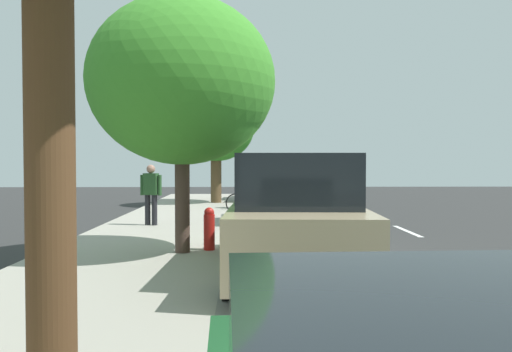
{
  "coord_description": "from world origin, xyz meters",
  "views": [
    {
      "loc": [
        1.41,
        9.8,
        1.87
      ],
      "look_at": [
        0.95,
        -8.84,
        1.35
      ],
      "focal_mm": 35.02,
      "sensor_mm": 36.0,
      "label": 1
    }
  ],
  "objects_px": {
    "parked_suv_tan_mid": "(294,215)",
    "fire_hydrant": "(209,228)",
    "pedestrian_on_phone": "(151,191)",
    "bicycle_at_curb": "(249,203)",
    "parked_sedan_grey_nearest": "(258,186)",
    "parked_sedan_white_second": "(270,201)",
    "cyclist_with_backpack": "(243,186)",
    "street_tree_mid_block": "(182,82)",
    "street_tree_near_cyclist": "(216,129)"
  },
  "relations": [
    {
      "from": "street_tree_mid_block",
      "to": "pedestrian_on_phone",
      "type": "height_order",
      "value": "street_tree_mid_block"
    },
    {
      "from": "cyclist_with_backpack",
      "to": "pedestrian_on_phone",
      "type": "relative_size",
      "value": 0.98
    },
    {
      "from": "street_tree_mid_block",
      "to": "parked_sedan_grey_nearest",
      "type": "bearing_deg",
      "value": -97.74
    },
    {
      "from": "parked_suv_tan_mid",
      "to": "fire_hydrant",
      "type": "distance_m",
      "value": 2.48
    },
    {
      "from": "parked_suv_tan_mid",
      "to": "street_tree_near_cyclist",
      "type": "bearing_deg",
      "value": -81.67
    },
    {
      "from": "parked_sedan_grey_nearest",
      "to": "fire_hydrant",
      "type": "distance_m",
      "value": 13.5
    },
    {
      "from": "parked_suv_tan_mid",
      "to": "street_tree_near_cyclist",
      "type": "xyz_separation_m",
      "value": [
        1.97,
        -13.44,
        2.27
      ]
    },
    {
      "from": "parked_sedan_grey_nearest",
      "to": "parked_suv_tan_mid",
      "type": "bearing_deg",
      "value": 90.4
    },
    {
      "from": "parked_sedan_grey_nearest",
      "to": "fire_hydrant",
      "type": "bearing_deg",
      "value": 84.2
    },
    {
      "from": "bicycle_at_curb",
      "to": "street_tree_near_cyclist",
      "type": "xyz_separation_m",
      "value": [
        1.39,
        -3.08,
        2.91
      ]
    },
    {
      "from": "parked_suv_tan_mid",
      "to": "bicycle_at_curb",
      "type": "height_order",
      "value": "parked_suv_tan_mid"
    },
    {
      "from": "street_tree_near_cyclist",
      "to": "street_tree_mid_block",
      "type": "bearing_deg",
      "value": 90.0
    },
    {
      "from": "parked_suv_tan_mid",
      "to": "bicycle_at_curb",
      "type": "relative_size",
      "value": 2.72
    },
    {
      "from": "parked_sedan_grey_nearest",
      "to": "parked_suv_tan_mid",
      "type": "xyz_separation_m",
      "value": [
        -0.11,
        15.38,
        0.27
      ]
    },
    {
      "from": "street_tree_near_cyclist",
      "to": "parked_suv_tan_mid",
      "type": "bearing_deg",
      "value": 98.33
    },
    {
      "from": "parked_sedan_white_second",
      "to": "fire_hydrant",
      "type": "bearing_deg",
      "value": 71.97
    },
    {
      "from": "fire_hydrant",
      "to": "parked_suv_tan_mid",
      "type": "bearing_deg",
      "value": 127.14
    },
    {
      "from": "parked_sedan_white_second",
      "to": "cyclist_with_backpack",
      "type": "height_order",
      "value": "cyclist_with_backpack"
    },
    {
      "from": "parked_sedan_white_second",
      "to": "street_tree_mid_block",
      "type": "height_order",
      "value": "street_tree_mid_block"
    },
    {
      "from": "bicycle_at_curb",
      "to": "street_tree_near_cyclist",
      "type": "distance_m",
      "value": 4.46
    },
    {
      "from": "pedestrian_on_phone",
      "to": "bicycle_at_curb",
      "type": "bearing_deg",
      "value": -121.42
    },
    {
      "from": "parked_suv_tan_mid",
      "to": "street_tree_mid_block",
      "type": "xyz_separation_m",
      "value": [
        1.97,
        -1.69,
        2.37
      ]
    },
    {
      "from": "parked_sedan_grey_nearest",
      "to": "parked_sedan_white_second",
      "type": "bearing_deg",
      "value": 90.55
    },
    {
      "from": "parked_suv_tan_mid",
      "to": "pedestrian_on_phone",
      "type": "height_order",
      "value": "parked_suv_tan_mid"
    },
    {
      "from": "parked_sedan_white_second",
      "to": "fire_hydrant",
      "type": "relative_size",
      "value": 5.31
    },
    {
      "from": "parked_suv_tan_mid",
      "to": "fire_hydrant",
      "type": "bearing_deg",
      "value": -52.86
    },
    {
      "from": "street_tree_mid_block",
      "to": "street_tree_near_cyclist",
      "type": "bearing_deg",
      "value": -90.0
    },
    {
      "from": "parked_sedan_grey_nearest",
      "to": "pedestrian_on_phone",
      "type": "distance_m",
      "value": 10.07
    },
    {
      "from": "street_tree_near_cyclist",
      "to": "street_tree_mid_block",
      "type": "distance_m",
      "value": 11.75
    },
    {
      "from": "cyclist_with_backpack",
      "to": "fire_hydrant",
      "type": "height_order",
      "value": "cyclist_with_backpack"
    },
    {
      "from": "bicycle_at_curb",
      "to": "cyclist_with_backpack",
      "type": "bearing_deg",
      "value": -63.33
    },
    {
      "from": "parked_sedan_grey_nearest",
      "to": "bicycle_at_curb",
      "type": "height_order",
      "value": "parked_sedan_grey_nearest"
    },
    {
      "from": "parked_suv_tan_mid",
      "to": "fire_hydrant",
      "type": "xyz_separation_m",
      "value": [
        1.47,
        -1.94,
        -0.46
      ]
    },
    {
      "from": "cyclist_with_backpack",
      "to": "street_tree_mid_block",
      "type": "bearing_deg",
      "value": 82.73
    },
    {
      "from": "street_tree_mid_block",
      "to": "fire_hydrant",
      "type": "xyz_separation_m",
      "value": [
        -0.5,
        -0.25,
        -2.84
      ]
    },
    {
      "from": "street_tree_near_cyclist",
      "to": "pedestrian_on_phone",
      "type": "height_order",
      "value": "street_tree_near_cyclist"
    },
    {
      "from": "parked_sedan_grey_nearest",
      "to": "street_tree_near_cyclist",
      "type": "height_order",
      "value": "street_tree_near_cyclist"
    },
    {
      "from": "parked_sedan_white_second",
      "to": "pedestrian_on_phone",
      "type": "xyz_separation_m",
      "value": [
        3.31,
        0.55,
        0.32
      ]
    },
    {
      "from": "parked_sedan_grey_nearest",
      "to": "parked_suv_tan_mid",
      "type": "distance_m",
      "value": 15.38
    },
    {
      "from": "bicycle_at_curb",
      "to": "parked_sedan_grey_nearest",
      "type": "bearing_deg",
      "value": -95.36
    },
    {
      "from": "cyclist_with_backpack",
      "to": "pedestrian_on_phone",
      "type": "height_order",
      "value": "pedestrian_on_phone"
    },
    {
      "from": "parked_sedan_white_second",
      "to": "cyclist_with_backpack",
      "type": "distance_m",
      "value": 4.49
    },
    {
      "from": "street_tree_mid_block",
      "to": "fire_hydrant",
      "type": "bearing_deg",
      "value": -153.22
    },
    {
      "from": "parked_sedan_white_second",
      "to": "parked_suv_tan_mid",
      "type": "xyz_separation_m",
      "value": [
        -0.02,
        6.4,
        0.27
      ]
    },
    {
      "from": "parked_sedan_grey_nearest",
      "to": "street_tree_mid_block",
      "type": "distance_m",
      "value": 14.06
    },
    {
      "from": "parked_sedan_white_second",
      "to": "street_tree_near_cyclist",
      "type": "height_order",
      "value": "street_tree_near_cyclist"
    },
    {
      "from": "street_tree_near_cyclist",
      "to": "fire_hydrant",
      "type": "height_order",
      "value": "street_tree_near_cyclist"
    },
    {
      "from": "bicycle_at_curb",
      "to": "parked_suv_tan_mid",
      "type": "bearing_deg",
      "value": 93.19
    },
    {
      "from": "parked_sedan_white_second",
      "to": "pedestrian_on_phone",
      "type": "bearing_deg",
      "value": 9.46
    },
    {
      "from": "parked_suv_tan_mid",
      "to": "fire_hydrant",
      "type": "relative_size",
      "value": 5.7
    }
  ]
}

